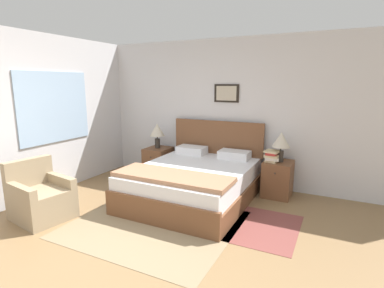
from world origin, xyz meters
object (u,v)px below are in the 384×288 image
at_px(armchair, 40,198).
at_px(table_lamp_near_window, 157,131).
at_px(table_lamp_by_door, 281,141).
at_px(bed, 194,181).
at_px(nightstand_near_window, 158,162).
at_px(nightstand_by_door, 278,179).

height_order(armchair, table_lamp_near_window, table_lamp_near_window).
distance_m(armchair, table_lamp_by_door, 3.65).
relative_size(bed, armchair, 2.55).
distance_m(bed, nightstand_near_window, 1.39).
height_order(bed, nightstand_by_door, bed).
xyz_separation_m(nightstand_near_window, table_lamp_near_window, (-0.01, 0.00, 0.63)).
relative_size(bed, table_lamp_near_window, 4.30).
bearing_deg(nightstand_by_door, nightstand_near_window, 180.00).
bearing_deg(nightstand_near_window, table_lamp_near_window, 170.70).
bearing_deg(bed, table_lamp_by_door, 33.24).
bearing_deg(armchair, table_lamp_by_door, 138.85).
bearing_deg(nightstand_near_window, nightstand_by_door, 0.00).
distance_m(nightstand_near_window, nightstand_by_door, 2.31).
xyz_separation_m(nightstand_by_door, table_lamp_near_window, (-2.32, 0.00, 0.63)).
relative_size(nightstand_by_door, table_lamp_near_window, 1.20).
relative_size(armchair, nightstand_by_door, 1.40).
xyz_separation_m(armchair, nightstand_by_door, (2.75, 2.28, 0.01)).
height_order(armchair, nightstand_near_window, armchair).
bearing_deg(nightstand_by_door, armchair, -140.28).
relative_size(nightstand_near_window, table_lamp_near_window, 1.20).
relative_size(armchair, table_lamp_near_window, 1.68).
relative_size(nightstand_near_window, nightstand_by_door, 1.00).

